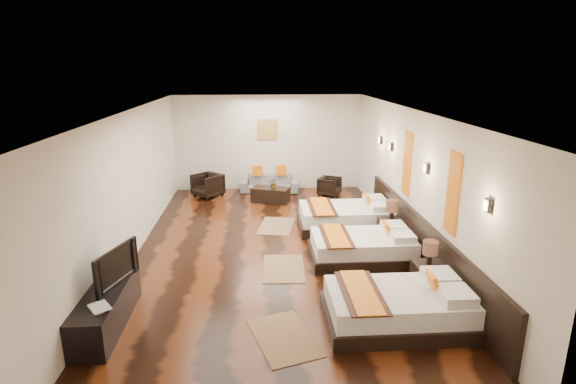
{
  "coord_description": "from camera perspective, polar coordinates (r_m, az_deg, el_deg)",
  "views": [
    {
      "loc": [
        -0.29,
        -8.4,
        3.63
      ],
      "look_at": [
        0.31,
        0.44,
        1.1
      ],
      "focal_mm": 27.85,
      "sensor_mm": 36.0,
      "label": 1
    }
  ],
  "objects": [
    {
      "name": "jute_mat_near",
      "position": [
        6.48,
        -0.54,
        -18.06
      ],
      "size": [
        1.07,
        1.37,
        0.01
      ],
      "primitive_type": "cube",
      "rotation": [
        0.0,
        0.0,
        0.3
      ],
      "color": "olive",
      "rests_on": "floor"
    },
    {
      "name": "sconce_near",
      "position": [
        6.42,
        24.14,
        -1.57
      ],
      "size": [
        0.07,
        0.12,
        0.18
      ],
      "color": "black",
      "rests_on": "right_wall"
    },
    {
      "name": "left_wall",
      "position": [
        9.03,
        -19.55,
        0.7
      ],
      "size": [
        0.01,
        9.5,
        2.8
      ],
      "primitive_type": "cube",
      "color": "silver",
      "rests_on": "floor"
    },
    {
      "name": "right_wall",
      "position": [
        9.2,
        15.55,
        1.32
      ],
      "size": [
        0.01,
        9.5,
        2.8
      ],
      "primitive_type": "cube",
      "color": "silver",
      "rests_on": "floor"
    },
    {
      "name": "bed_mid",
      "position": [
        8.77,
        9.61,
        -6.92
      ],
      "size": [
        1.98,
        1.24,
        0.75
      ],
      "color": "black",
      "rests_on": "floor"
    },
    {
      "name": "back_wall",
      "position": [
        13.34,
        -2.59,
        6.29
      ],
      "size": [
        5.5,
        0.01,
        2.8
      ],
      "primitive_type": "cube",
      "color": "silver",
      "rests_on": "floor"
    },
    {
      "name": "orange_panel_a",
      "position": [
        7.42,
        20.32,
        -0.15
      ],
      "size": [
        0.04,
        0.4,
        1.3
      ],
      "primitive_type": "cube",
      "color": "#D86014",
      "rests_on": "right_wall"
    },
    {
      "name": "sconce_mid",
      "position": [
        8.36,
        17.26,
        2.92
      ],
      "size": [
        0.07,
        0.12,
        0.18
      ],
      "color": "black",
      "rests_on": "right_wall"
    },
    {
      "name": "tv",
      "position": [
        7.02,
        -21.67,
        -8.73
      ],
      "size": [
        0.43,
        0.97,
        0.57
      ],
      "primitive_type": "imported",
      "rotation": [
        0.0,
        0.0,
        1.25
      ],
      "color": "black",
      "rests_on": "tv_console"
    },
    {
      "name": "jute_mat_mid",
      "position": [
        8.37,
        -0.56,
        -9.71
      ],
      "size": [
        0.81,
        1.24,
        0.01
      ],
      "primitive_type": "cube",
      "rotation": [
        0.0,
        0.0,
        -0.05
      ],
      "color": "olive",
      "rests_on": "floor"
    },
    {
      "name": "sconce_far",
      "position": [
        10.4,
        13.0,
        5.67
      ],
      "size": [
        0.07,
        0.12,
        0.18
      ],
      "color": "black",
      "rests_on": "right_wall"
    },
    {
      "name": "coffee_table",
      "position": [
        12.24,
        -2.24,
        -0.35
      ],
      "size": [
        1.11,
        0.81,
        0.4
      ],
      "primitive_type": "cube",
      "rotation": [
        0.0,
        0.0,
        -0.35
      ],
      "color": "black",
      "rests_on": "floor"
    },
    {
      "name": "ceiling",
      "position": [
        8.44,
        -1.91,
        10.29
      ],
      "size": [
        5.5,
        9.5,
        0.01
      ],
      "primitive_type": "cube",
      "color": "white",
      "rests_on": "floor"
    },
    {
      "name": "armchair_left",
      "position": [
        12.9,
        -10.23,
        0.86
      ],
      "size": [
        1.01,
        1.01,
        0.66
      ],
      "primitive_type": "imported",
      "rotation": [
        0.0,
        0.0,
        -0.78
      ],
      "color": "black",
      "rests_on": "floor"
    },
    {
      "name": "table_plant",
      "position": [
        12.1,
        -1.84,
        1.13
      ],
      "size": [
        0.3,
        0.28,
        0.28
      ],
      "primitive_type": "imported",
      "rotation": [
        0.0,
        0.0,
        -0.28
      ],
      "color": "#2A5D1F",
      "rests_on": "coffee_table"
    },
    {
      "name": "armchair_right",
      "position": [
        12.88,
        5.33,
        0.73
      ],
      "size": [
        0.79,
        0.78,
        0.53
      ],
      "primitive_type": "imported",
      "rotation": [
        0.0,
        0.0,
        1.09
      ],
      "color": "black",
      "rests_on": "floor"
    },
    {
      "name": "tv_console",
      "position": [
        7.09,
        -22.15,
        -13.59
      ],
      "size": [
        0.5,
        1.8,
        0.55
      ],
      "primitive_type": "cube",
      "color": "black",
      "rests_on": "floor"
    },
    {
      "name": "sconce_lounge",
      "position": [
        11.25,
        11.7,
        6.5
      ],
      "size": [
        0.07,
        0.12,
        0.18
      ],
      "color": "black",
      "rests_on": "right_wall"
    },
    {
      "name": "gold_artwork",
      "position": [
        13.26,
        -2.61,
        7.98
      ],
      "size": [
        0.6,
        0.04,
        0.6
      ],
      "primitive_type": "cube",
      "color": "#AD873F",
      "rests_on": "back_wall"
    },
    {
      "name": "bed_near",
      "position": [
        6.83,
        14.01,
        -14.02
      ],
      "size": [
        2.07,
        1.3,
        0.79
      ],
      "color": "black",
      "rests_on": "floor"
    },
    {
      "name": "orange_panel_b",
      "position": [
        9.41,
        14.98,
        3.55
      ],
      "size": [
        0.04,
        0.4,
        1.3
      ],
      "primitive_type": "cube",
      "color": "#D86014",
      "rests_on": "right_wall"
    },
    {
      "name": "floor",
      "position": [
        9.15,
        -1.74,
        -7.44
      ],
      "size": [
        5.5,
        9.5,
        0.01
      ],
      "primitive_type": "cube",
      "color": "black",
      "rests_on": "ground"
    },
    {
      "name": "nightstand_a",
      "position": [
        7.78,
        17.42,
        -10.04
      ],
      "size": [
        0.46,
        0.46,
        0.91
      ],
      "color": "black",
      "rests_on": "floor"
    },
    {
      "name": "sofa",
      "position": [
        13.24,
        -2.38,
        1.11
      ],
      "size": [
        1.74,
        0.81,
        0.49
      ],
      "primitive_type": "imported",
      "rotation": [
        0.0,
        0.0,
        -0.09
      ],
      "color": "slate",
      "rests_on": "floor"
    },
    {
      "name": "figurine",
      "position": [
        7.47,
        -20.94,
        -7.99
      ],
      "size": [
        0.38,
        0.38,
        0.37
      ],
      "primitive_type": "imported",
      "rotation": [
        0.0,
        0.0,
        -0.07
      ],
      "color": "brown",
      "rests_on": "tv_console"
    },
    {
      "name": "nightstand_b",
      "position": [
        9.6,
        12.98,
        -4.57
      ],
      "size": [
        0.48,
        0.48,
        0.95
      ],
      "color": "black",
      "rests_on": "floor"
    },
    {
      "name": "bed_far",
      "position": [
        10.31,
        7.47,
        -3.17
      ],
      "size": [
        2.12,
        1.33,
        0.81
      ],
      "color": "black",
      "rests_on": "floor"
    },
    {
      "name": "jute_mat_far",
      "position": [
        10.46,
        -1.47,
        -4.35
      ],
      "size": [
        0.98,
        1.33,
        0.01
      ],
      "primitive_type": "cube",
      "rotation": [
        0.0,
        0.0,
        -0.2
      ],
      "color": "olive",
      "rests_on": "floor"
    },
    {
      "name": "book",
      "position": [
        6.5,
        -23.91,
        -13.67
      ],
      "size": [
        0.37,
        0.39,
        0.03
      ],
      "primitive_type": "imported",
      "rotation": [
        0.0,
        0.0,
        0.63
      ],
      "color": "black",
      "rests_on": "tv_console"
    },
    {
      "name": "headboard_panel",
      "position": [
        8.76,
        16.54,
        -6.03
      ],
      "size": [
        0.08,
        6.6,
        0.9
      ],
      "primitive_type": "cube",
      "color": "black",
      "rests_on": "floor"
    }
  ]
}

